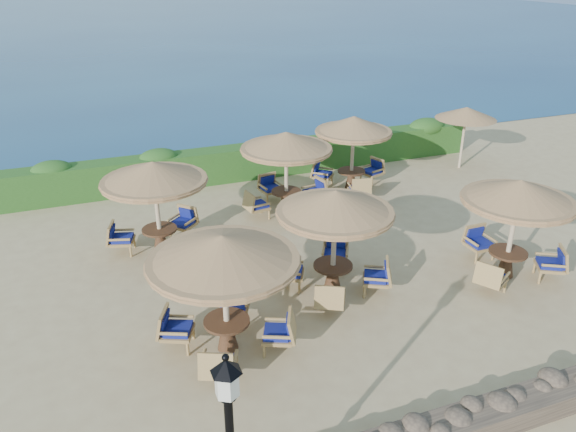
{
  "coord_description": "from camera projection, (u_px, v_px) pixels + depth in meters",
  "views": [
    {
      "loc": [
        -5.98,
        -11.85,
        7.48
      ],
      "look_at": [
        -1.15,
        0.7,
        1.3
      ],
      "focal_mm": 35.0,
      "sensor_mm": 36.0,
      "label": 1
    }
  ],
  "objects": [
    {
      "name": "ground",
      "position": [
        337.0,
        263.0,
        15.12
      ],
      "size": [
        120.0,
        120.0,
        0.0
      ],
      "primitive_type": "plane",
      "color": "tan",
      "rests_on": "ground"
    },
    {
      "name": "sea",
      "position": [
        109.0,
        21.0,
        74.49
      ],
      "size": [
        160.0,
        160.0,
        0.0
      ],
      "primitive_type": "plane",
      "color": "navy",
      "rests_on": "ground"
    },
    {
      "name": "hedge",
      "position": [
        254.0,
        161.0,
        20.97
      ],
      "size": [
        18.0,
        0.9,
        1.2
      ],
      "primitive_type": "cube",
      "color": "#1F4A17",
      "rests_on": "ground"
    },
    {
      "name": "stone_wall",
      "position": [
        492.0,
        416.0,
        9.77
      ],
      "size": [
        15.0,
        0.65,
        0.44
      ],
      "primitive_type": "cube",
      "color": "brown",
      "rests_on": "ground"
    },
    {
      "name": "extra_parasol",
      "position": [
        466.0,
        113.0,
        21.17
      ],
      "size": [
        2.3,
        2.3,
        2.41
      ],
      "color": "#CEB691",
      "rests_on": "ground"
    },
    {
      "name": "cafe_set_0",
      "position": [
        224.0,
        270.0,
        11.05
      ],
      "size": [
        3.07,
        3.07,
        2.65
      ],
      "color": "#CEB691",
      "rests_on": "ground"
    },
    {
      "name": "cafe_set_1",
      "position": [
        335.0,
        223.0,
        13.17
      ],
      "size": [
        2.81,
        2.81,
        2.65
      ],
      "color": "#CEB691",
      "rests_on": "ground"
    },
    {
      "name": "cafe_set_2",
      "position": [
        516.0,
        208.0,
        13.75
      ],
      "size": [
        2.77,
        2.78,
        2.65
      ],
      "color": "#CEB691",
      "rests_on": "ground"
    },
    {
      "name": "cafe_set_3",
      "position": [
        155.0,
        187.0,
        14.96
      ],
      "size": [
        2.87,
        2.87,
        2.65
      ],
      "color": "#CEB691",
      "rests_on": "ground"
    },
    {
      "name": "cafe_set_4",
      "position": [
        286.0,
        157.0,
        17.5
      ],
      "size": [
        2.89,
        2.89,
        2.65
      ],
      "color": "#CEB691",
      "rests_on": "ground"
    },
    {
      "name": "cafe_set_5",
      "position": [
        353.0,
        138.0,
        19.21
      ],
      "size": [
        2.76,
        2.77,
        2.65
      ],
      "color": "#CEB691",
      "rests_on": "ground"
    }
  ]
}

